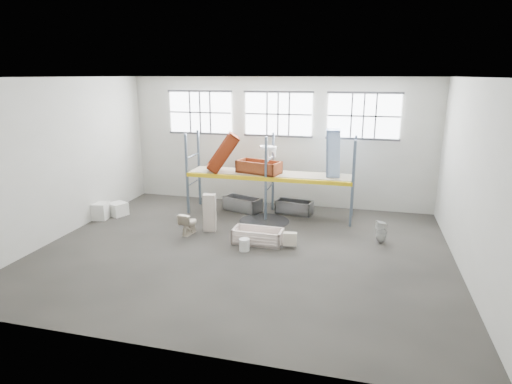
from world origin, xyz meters
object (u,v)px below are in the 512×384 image
(toilet_beige, at_px, (189,223))
(steel_tub_right, at_px, (294,207))
(steel_tub_left, at_px, (242,204))
(carton_near, at_px, (98,211))
(bathtub_beige, at_px, (258,236))
(rust_tub_flat, at_px, (259,167))
(blue_tub_upright, at_px, (333,153))
(toilet_white, at_px, (382,232))
(bucket, at_px, (244,245))
(cistern_tall, at_px, (210,213))

(toilet_beige, bearing_deg, steel_tub_right, -124.31)
(steel_tub_left, relative_size, carton_near, 2.06)
(bathtub_beige, relative_size, steel_tub_right, 1.15)
(steel_tub_right, relative_size, carton_near, 1.94)
(rust_tub_flat, height_order, blue_tub_upright, blue_tub_upright)
(rust_tub_flat, xyz_separation_m, blue_tub_upright, (2.63, 0.28, 0.58))
(rust_tub_flat, bearing_deg, toilet_white, -21.71)
(toilet_white, bearing_deg, steel_tub_right, -142.72)
(toilet_white, xyz_separation_m, rust_tub_flat, (-4.38, 1.74, 1.47))
(bucket, bearing_deg, toilet_white, 23.11)
(steel_tub_left, bearing_deg, blue_tub_upright, -0.76)
(cistern_tall, relative_size, bucket, 3.46)
(rust_tub_flat, bearing_deg, cistern_tall, -118.98)
(carton_near, bearing_deg, steel_tub_left, 25.06)
(steel_tub_left, xyz_separation_m, steel_tub_right, (2.00, 0.14, -0.01))
(steel_tub_left, bearing_deg, rust_tub_flat, -24.01)
(rust_tub_flat, relative_size, carton_near, 2.28)
(cistern_tall, height_order, toilet_white, cistern_tall)
(steel_tub_left, distance_m, bucket, 3.93)
(bathtub_beige, xyz_separation_m, bucket, (-0.24, -0.68, -0.04))
(toilet_white, bearing_deg, bathtub_beige, -92.24)
(cistern_tall, xyz_separation_m, bucket, (1.58, -1.34, -0.45))
(bucket, bearing_deg, toilet_beige, 157.49)
(cistern_tall, height_order, steel_tub_left, cistern_tall)
(bathtub_beige, distance_m, rust_tub_flat, 3.24)
(toilet_beige, relative_size, steel_tub_left, 0.51)
(steel_tub_left, height_order, steel_tub_right, steel_tub_left)
(rust_tub_flat, bearing_deg, blue_tub_upright, 6.12)
(toilet_white, relative_size, rust_tub_flat, 0.44)
(blue_tub_upright, height_order, carton_near, blue_tub_upright)
(steel_tub_left, bearing_deg, bucket, -73.00)
(steel_tub_left, height_order, rust_tub_flat, rust_tub_flat)
(steel_tub_right, bearing_deg, carton_near, -160.68)
(blue_tub_upright, bearing_deg, toilet_white, -49.15)
(cistern_tall, xyz_separation_m, blue_tub_upright, (3.79, 2.38, 1.76))
(bucket, bearing_deg, blue_tub_upright, 59.26)
(bathtub_beige, bearing_deg, toilet_beige, 176.26)
(bathtub_beige, bearing_deg, blue_tub_upright, 58.21)
(steel_tub_right, xyz_separation_m, carton_near, (-6.80, -2.38, 0.05))
(cistern_tall, bearing_deg, steel_tub_left, 70.98)
(toilet_beige, distance_m, steel_tub_right, 4.25)
(toilet_beige, height_order, rust_tub_flat, rust_tub_flat)
(bathtub_beige, distance_m, carton_near, 6.25)
(bathtub_beige, bearing_deg, bucket, -108.09)
(toilet_beige, height_order, steel_tub_left, toilet_beige)
(steel_tub_left, xyz_separation_m, bucket, (1.15, -3.76, -0.08))
(toilet_white, distance_m, steel_tub_right, 3.82)
(toilet_beige, height_order, carton_near, toilet_beige)
(toilet_beige, bearing_deg, rust_tub_flat, -113.67)
(rust_tub_flat, bearing_deg, carton_near, -160.87)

